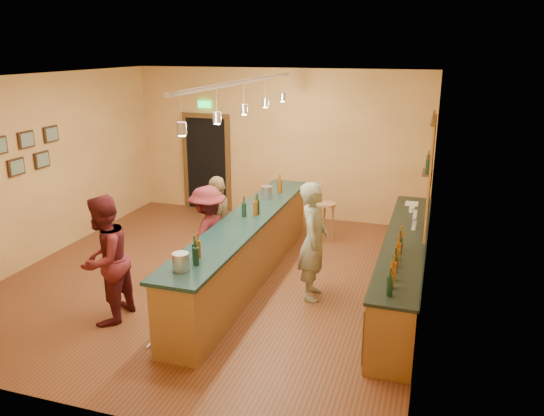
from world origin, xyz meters
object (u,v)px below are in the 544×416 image
(customer_b, at_px, (219,225))
(back_counter, at_px, (404,266))
(customer_c, at_px, (208,235))
(customer_a, at_px, (104,260))
(tasting_bar, at_px, (246,245))
(bartender, at_px, (314,241))
(bar_stool, at_px, (326,210))

(customer_b, bearing_deg, back_counter, 76.85)
(customer_b, distance_m, customer_c, 0.43)
(customer_a, bearing_deg, back_counter, 116.08)
(tasting_bar, bearing_deg, customer_b, 159.88)
(customer_c, bearing_deg, back_counter, 110.10)
(tasting_bar, bearing_deg, bartender, -11.51)
(tasting_bar, xyz_separation_m, customer_b, (-0.55, 0.20, 0.22))
(back_counter, distance_m, bar_stool, 2.57)
(back_counter, xyz_separation_m, customer_c, (-2.99, -0.41, 0.31))
(customer_a, height_order, bar_stool, customer_a)
(bartender, xyz_separation_m, customer_c, (-1.70, 0.00, -0.10))
(customer_b, xyz_separation_m, bar_stool, (1.38, 1.98, -0.21))
(back_counter, relative_size, customer_c, 2.87)
(back_counter, xyz_separation_m, bar_stool, (-1.61, 2.00, 0.13))
(tasting_bar, distance_m, customer_a, 2.26)
(bartender, relative_size, customer_a, 1.00)
(back_counter, relative_size, customer_a, 2.55)
(back_counter, relative_size, customer_b, 2.76)
(back_counter, height_order, customer_a, customer_a)
(tasting_bar, relative_size, customer_c, 3.21)
(bar_stool, bearing_deg, customer_c, -119.84)
(customer_a, height_order, customer_c, customer_a)
(customer_b, height_order, customer_c, customer_b)
(back_counter, xyz_separation_m, customer_b, (-2.99, 0.02, 0.34))
(bar_stool, bearing_deg, customer_b, -124.93)
(back_counter, height_order, bartender, bartender)
(customer_a, relative_size, customer_b, 1.08)
(customer_a, bearing_deg, customer_c, 151.15)
(customer_b, bearing_deg, bartender, 62.86)
(customer_a, xyz_separation_m, customer_b, (0.81, 1.98, -0.07))
(bartender, height_order, customer_b, bartender)
(back_counter, bearing_deg, customer_c, -172.19)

